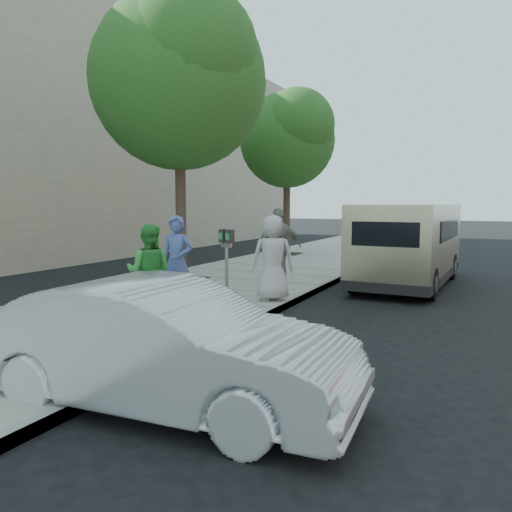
# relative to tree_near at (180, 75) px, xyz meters

# --- Properties ---
(ground) EXTENTS (120.00, 120.00, 0.00)m
(ground) POSITION_rel_tree_near_xyz_m (2.25, -2.40, -5.55)
(ground) COLOR black
(ground) RESTS_ON ground
(sidewalk) EXTENTS (5.00, 60.00, 0.15)m
(sidewalk) POSITION_rel_tree_near_xyz_m (1.25, -2.40, -5.47)
(sidewalk) COLOR gray
(sidewalk) RESTS_ON ground
(curb_face) EXTENTS (0.12, 60.00, 0.16)m
(curb_face) POSITION_rel_tree_near_xyz_m (3.69, -2.40, -5.47)
(curb_face) COLOR gray
(curb_face) RESTS_ON ground
(tree_near) EXTENTS (4.62, 4.60, 7.53)m
(tree_near) POSITION_rel_tree_near_xyz_m (0.00, 0.00, 0.00)
(tree_near) COLOR black
(tree_near) RESTS_ON sidewalk
(tree_far) EXTENTS (3.92, 3.80, 6.49)m
(tree_far) POSITION_rel_tree_near_xyz_m (-0.00, 7.60, -0.66)
(tree_far) COLOR black
(tree_far) RESTS_ON sidewalk
(parking_meter) EXTENTS (0.34, 0.22, 1.58)m
(parking_meter) POSITION_rel_tree_near_xyz_m (3.20, -3.35, -4.25)
(parking_meter) COLOR gray
(parking_meter) RESTS_ON sidewalk
(van) EXTENTS (2.21, 5.93, 2.17)m
(van) POSITION_rel_tree_near_xyz_m (5.56, 2.50, -4.40)
(van) COLOR tan
(van) RESTS_ON ground
(sedan) EXTENTS (4.26, 1.68, 1.38)m
(sedan) POSITION_rel_tree_near_xyz_m (4.47, -7.03, -4.86)
(sedan) COLOR silver
(sedan) RESTS_ON ground
(person_officer) EXTENTS (0.73, 0.54, 1.82)m
(person_officer) POSITION_rel_tree_near_xyz_m (2.03, -3.24, -4.49)
(person_officer) COLOR #4A5D9F
(person_officer) RESTS_ON sidewalk
(person_green_shirt) EXTENTS (1.00, 0.91, 1.68)m
(person_green_shirt) POSITION_rel_tree_near_xyz_m (2.06, -4.16, -4.56)
(person_green_shirt) COLOR green
(person_green_shirt) RESTS_ON sidewalk
(person_gray_shirt) EXTENTS (1.06, 0.95, 1.82)m
(person_gray_shirt) POSITION_rel_tree_near_xyz_m (3.40, -1.71, -4.49)
(person_gray_shirt) COLOR #B4B4B6
(person_gray_shirt) RESTS_ON sidewalk
(person_striped_polo) EXTENTS (1.20, 1.04, 1.94)m
(person_striped_polo) POSITION_rel_tree_near_xyz_m (2.71, 0.28, -4.43)
(person_striped_polo) COLOR gray
(person_striped_polo) RESTS_ON sidewalk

